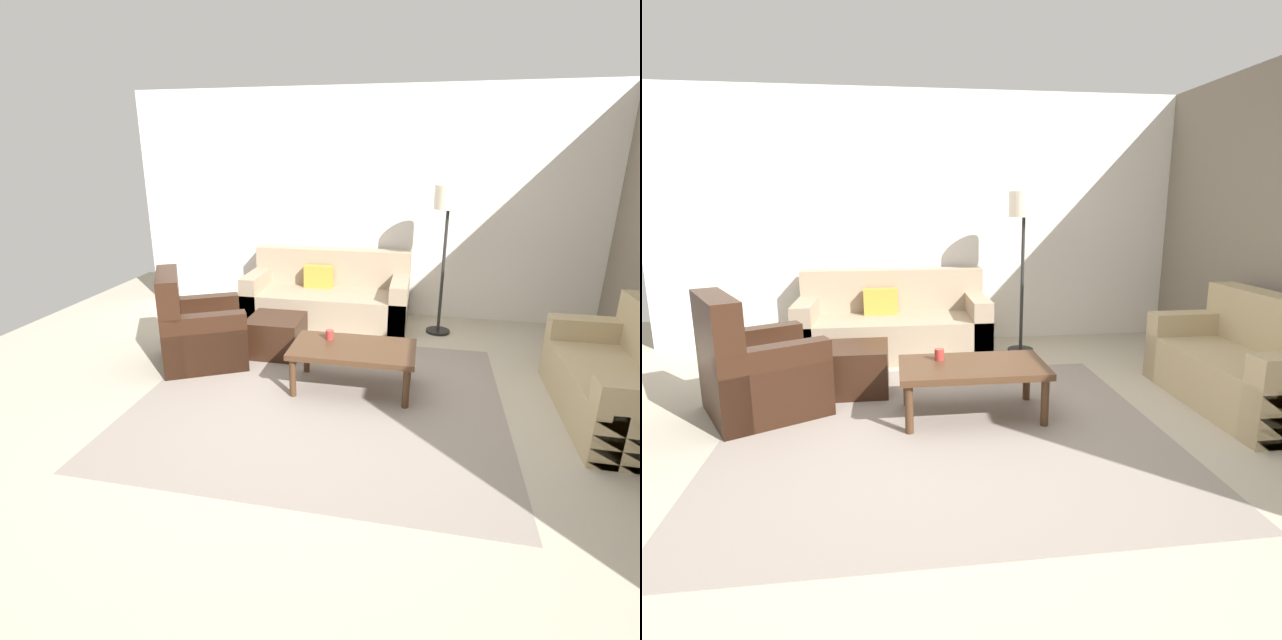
{
  "view_description": "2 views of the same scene",
  "coord_description": "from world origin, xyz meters",
  "views": [
    {
      "loc": [
        0.79,
        -3.7,
        2.05
      ],
      "look_at": [
        -0.06,
        0.26,
        0.64
      ],
      "focal_mm": 27.24,
      "sensor_mm": 36.0,
      "label": 1
    },
    {
      "loc": [
        -0.33,
        -3.38,
        1.59
      ],
      "look_at": [
        0.16,
        0.29,
        0.75
      ],
      "focal_mm": 28.89,
      "sensor_mm": 36.0,
      "label": 2
    }
  ],
  "objects": [
    {
      "name": "area_rug",
      "position": [
        0.0,
        0.0,
        0.0
      ],
      "size": [
        3.08,
        2.8,
        0.01
      ],
      "primitive_type": "cube",
      "color": "gray",
      "rests_on": "ground_plane"
    },
    {
      "name": "lamp_standing",
      "position": [
        1.03,
        1.93,
        1.41
      ],
      "size": [
        0.32,
        0.32,
        1.71
      ],
      "color": "black",
      "rests_on": "ground_plane"
    },
    {
      "name": "ottoman",
      "position": [
        -0.68,
        0.92,
        0.2
      ],
      "size": [
        0.56,
        0.56,
        0.4
      ],
      "primitive_type": "cube",
      "color": "black",
      "rests_on": "ground_plane"
    },
    {
      "name": "couch_main",
      "position": [
        -0.34,
        2.09,
        0.3
      ],
      "size": [
        1.98,
        0.92,
        0.88
      ],
      "color": "gray",
      "rests_on": "ground_plane"
    },
    {
      "name": "couch_loveseat",
      "position": [
        2.48,
        0.2,
        0.3
      ],
      "size": [
        0.82,
        1.56,
        0.88
      ],
      "color": "tan",
      "rests_on": "ground_plane"
    },
    {
      "name": "cup",
      "position": [
        0.0,
        0.4,
        0.45
      ],
      "size": [
        0.07,
        0.07,
        0.09
      ],
      "primitive_type": "cylinder",
      "color": "#B2332D",
      "rests_on": "coffee_table"
    },
    {
      "name": "armchair_leather",
      "position": [
        -1.41,
        0.53,
        0.31
      ],
      "size": [
        1.08,
        1.08,
        0.95
      ],
      "color": "black",
      "rests_on": "ground_plane"
    },
    {
      "name": "coffee_table",
      "position": [
        0.24,
        0.27,
        0.36
      ],
      "size": [
        1.1,
        0.64,
        0.41
      ],
      "color": "#472D1C",
      "rests_on": "ground_plane"
    },
    {
      "name": "rear_partition",
      "position": [
        0.0,
        2.6,
        1.4
      ],
      "size": [
        6.0,
        0.12,
        2.8
      ],
      "primitive_type": "cube",
      "color": "silver",
      "rests_on": "ground_plane"
    },
    {
      "name": "ground_plane",
      "position": [
        0.0,
        0.0,
        0.0
      ],
      "size": [
        8.0,
        8.0,
        0.0
      ],
      "primitive_type": "plane",
      "color": "#B2A893"
    }
  ]
}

